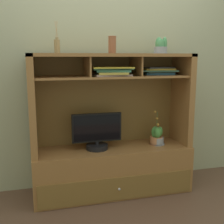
{
  "coord_description": "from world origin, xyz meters",
  "views": [
    {
      "loc": [
        -0.72,
        -2.69,
        1.36
      ],
      "look_at": [
        0.0,
        0.0,
        0.83
      ],
      "focal_mm": 46.19,
      "sensor_mm": 36.0,
      "label": 1
    }
  ],
  "objects_px": {
    "potted_succulent": "(161,47)",
    "ceramic_vase": "(112,45)",
    "media_console": "(112,151)",
    "potted_fern": "(157,136)",
    "potted_orchid": "(156,140)",
    "magazine_stack_left": "(112,71)",
    "tv_monitor": "(97,134)",
    "magazine_stack_centre": "(158,71)",
    "diffuser_bottle": "(57,46)"
  },
  "relations": [
    {
      "from": "potted_fern",
      "to": "potted_succulent",
      "type": "xyz_separation_m",
      "value": [
        0.03,
        0.05,
        0.9
      ]
    },
    {
      "from": "diffuser_bottle",
      "to": "magazine_stack_left",
      "type": "bearing_deg",
      "value": -9.14
    },
    {
      "from": "potted_orchid",
      "to": "magazine_stack_centre",
      "type": "bearing_deg",
      "value": 72.58
    },
    {
      "from": "magazine_stack_left",
      "to": "media_console",
      "type": "bearing_deg",
      "value": 75.9
    },
    {
      "from": "diffuser_bottle",
      "to": "potted_succulent",
      "type": "xyz_separation_m",
      "value": [
        1.02,
        -0.0,
        -0.0
      ]
    },
    {
      "from": "potted_orchid",
      "to": "potted_succulent",
      "type": "relative_size",
      "value": 2.15
    },
    {
      "from": "tv_monitor",
      "to": "potted_fern",
      "type": "xyz_separation_m",
      "value": [
        0.64,
        0.0,
        -0.07
      ]
    },
    {
      "from": "tv_monitor",
      "to": "magazine_stack_centre",
      "type": "distance_m",
      "value": 0.89
    },
    {
      "from": "magazine_stack_left",
      "to": "magazine_stack_centre",
      "type": "height_order",
      "value": "magazine_stack_left"
    },
    {
      "from": "potted_fern",
      "to": "potted_succulent",
      "type": "height_order",
      "value": "potted_succulent"
    },
    {
      "from": "tv_monitor",
      "to": "potted_succulent",
      "type": "xyz_separation_m",
      "value": [
        0.67,
        0.05,
        0.83
      ]
    },
    {
      "from": "media_console",
      "to": "potted_orchid",
      "type": "distance_m",
      "value": 0.48
    },
    {
      "from": "media_console",
      "to": "potted_fern",
      "type": "relative_size",
      "value": 8.3
    },
    {
      "from": "potted_fern",
      "to": "diffuser_bottle",
      "type": "distance_m",
      "value": 1.34
    },
    {
      "from": "potted_succulent",
      "to": "magazine_stack_left",
      "type": "bearing_deg",
      "value": -171.58
    },
    {
      "from": "potted_orchid",
      "to": "ceramic_vase",
      "type": "xyz_separation_m",
      "value": [
        -0.47,
        0.01,
        0.96
      ]
    },
    {
      "from": "diffuser_bottle",
      "to": "potted_fern",
      "type": "bearing_deg",
      "value": -2.97
    },
    {
      "from": "media_console",
      "to": "potted_fern",
      "type": "xyz_separation_m",
      "value": [
        0.48,
        -0.03,
        0.13
      ]
    },
    {
      "from": "tv_monitor",
      "to": "potted_orchid",
      "type": "height_order",
      "value": "tv_monitor"
    },
    {
      "from": "tv_monitor",
      "to": "ceramic_vase",
      "type": "xyz_separation_m",
      "value": [
        0.16,
        0.02,
        0.85
      ]
    },
    {
      "from": "media_console",
      "to": "ceramic_vase",
      "type": "relative_size",
      "value": 9.74
    },
    {
      "from": "media_console",
      "to": "magazine_stack_left",
      "type": "relative_size",
      "value": 3.99
    },
    {
      "from": "potted_fern",
      "to": "diffuser_bottle",
      "type": "xyz_separation_m",
      "value": [
        -0.99,
        0.05,
        0.9
      ]
    },
    {
      "from": "potted_orchid",
      "to": "ceramic_vase",
      "type": "height_order",
      "value": "ceramic_vase"
    },
    {
      "from": "magazine_stack_left",
      "to": "diffuser_bottle",
      "type": "distance_m",
      "value": 0.55
    },
    {
      "from": "media_console",
      "to": "magazine_stack_left",
      "type": "xyz_separation_m",
      "value": [
        -0.02,
        -0.06,
        0.81
      ]
    },
    {
      "from": "potted_succulent",
      "to": "ceramic_vase",
      "type": "height_order",
      "value": "potted_succulent"
    },
    {
      "from": "media_console",
      "to": "potted_fern",
      "type": "bearing_deg",
      "value": -3.75
    },
    {
      "from": "magazine_stack_centre",
      "to": "potted_succulent",
      "type": "xyz_separation_m",
      "value": [
        0.02,
        -0.02,
        0.23
      ]
    },
    {
      "from": "magazine_stack_centre",
      "to": "potted_succulent",
      "type": "relative_size",
      "value": 2.55
    },
    {
      "from": "media_console",
      "to": "diffuser_bottle",
      "type": "relative_size",
      "value": 5.5
    },
    {
      "from": "potted_fern",
      "to": "magazine_stack_left",
      "type": "bearing_deg",
      "value": -176.72
    },
    {
      "from": "potted_orchid",
      "to": "diffuser_bottle",
      "type": "xyz_separation_m",
      "value": [
        -0.98,
        0.05,
        0.94
      ]
    },
    {
      "from": "potted_fern",
      "to": "media_console",
      "type": "bearing_deg",
      "value": 176.25
    },
    {
      "from": "media_console",
      "to": "tv_monitor",
      "type": "bearing_deg",
      "value": -168.69
    },
    {
      "from": "potted_succulent",
      "to": "media_console",
      "type": "bearing_deg",
      "value": -178.0
    },
    {
      "from": "magazine_stack_left",
      "to": "potted_succulent",
      "type": "xyz_separation_m",
      "value": [
        0.52,
        0.08,
        0.23
      ]
    },
    {
      "from": "diffuser_bottle",
      "to": "potted_succulent",
      "type": "bearing_deg",
      "value": -0.11
    },
    {
      "from": "potted_fern",
      "to": "magazine_stack_left",
      "type": "relative_size",
      "value": 0.48
    },
    {
      "from": "media_console",
      "to": "potted_succulent",
      "type": "xyz_separation_m",
      "value": [
        0.51,
        0.02,
        1.03
      ]
    },
    {
      "from": "potted_orchid",
      "to": "magazine_stack_left",
      "type": "relative_size",
      "value": 0.9
    },
    {
      "from": "ceramic_vase",
      "to": "magazine_stack_centre",
      "type": "bearing_deg",
      "value": 6.3
    },
    {
      "from": "potted_orchid",
      "to": "magazine_stack_centre",
      "type": "distance_m",
      "value": 0.71
    },
    {
      "from": "potted_orchid",
      "to": "potted_fern",
      "type": "xyz_separation_m",
      "value": [
        0.01,
        -0.0,
        0.04
      ]
    },
    {
      "from": "potted_succulent",
      "to": "potted_fern",
      "type": "bearing_deg",
      "value": -120.54
    },
    {
      "from": "media_console",
      "to": "potted_orchid",
      "type": "relative_size",
      "value": 4.46
    },
    {
      "from": "media_console",
      "to": "potted_fern",
      "type": "height_order",
      "value": "media_console"
    },
    {
      "from": "tv_monitor",
      "to": "potted_succulent",
      "type": "bearing_deg",
      "value": 4.24
    },
    {
      "from": "potted_orchid",
      "to": "magazine_stack_left",
      "type": "distance_m",
      "value": 0.86
    },
    {
      "from": "tv_monitor",
      "to": "magazine_stack_left",
      "type": "relative_size",
      "value": 1.24
    }
  ]
}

